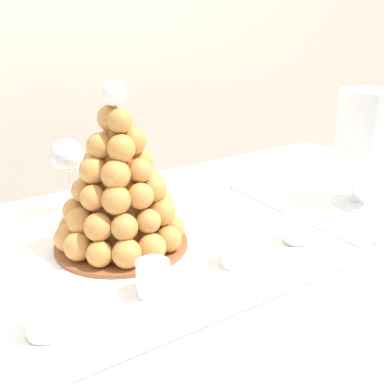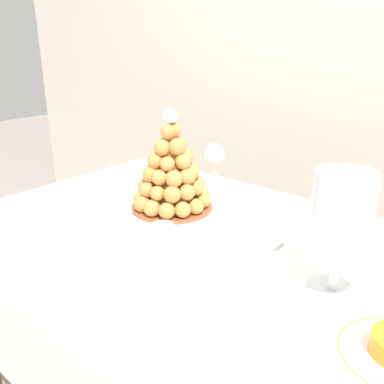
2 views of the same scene
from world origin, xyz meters
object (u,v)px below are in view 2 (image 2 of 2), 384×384
object	(u,v)px
dessert_cup_mid_right	(211,250)
macaron_goblet	(342,220)
croquembouche	(171,173)
dessert_cup_centre	(163,233)
serving_tray	(166,220)
dessert_cup_left	(82,202)
dessert_cup_mid_left	(121,215)
wine_glass	(214,156)

from	to	relation	value
dessert_cup_mid_right	macaron_goblet	size ratio (longest dim) A/B	0.21
croquembouche	dessert_cup_centre	size ratio (longest dim) A/B	5.36
serving_tray	dessert_cup_centre	bearing A→B (deg)	-48.97
croquembouche	macaron_goblet	world-z (taller)	croquembouche
dessert_cup_left	dessert_cup_mid_left	distance (m)	0.17
serving_tray	macaron_goblet	bearing A→B (deg)	-2.04
croquembouche	dessert_cup_centre	world-z (taller)	croquembouche
croquembouche	macaron_goblet	xyz separation A→B (m)	(0.54, -0.09, 0.04)
dessert_cup_centre	wine_glass	distance (m)	0.43
croquembouche	serving_tray	bearing A→B (deg)	-58.19
dessert_cup_left	dessert_cup_mid_left	size ratio (longest dim) A/B	0.98
serving_tray	dessert_cup_mid_right	bearing A→B (deg)	-21.52
croquembouche	dessert_cup_left	size ratio (longest dim) A/B	5.76
croquembouche	dessert_cup_mid_left	size ratio (longest dim) A/B	5.67
croquembouche	macaron_goblet	size ratio (longest dim) A/B	1.17
dessert_cup_left	dessert_cup_mid_right	size ratio (longest dim) A/B	0.97
dessert_cup_mid_right	wine_glass	distance (m)	0.49
dessert_cup_mid_left	dessert_cup_mid_right	distance (m)	0.31
dessert_cup_mid_right	wine_glass	world-z (taller)	wine_glass
dessert_cup_left	wine_glass	size ratio (longest dim) A/B	0.32
dessert_cup_centre	wine_glass	world-z (taller)	wine_glass
dessert_cup_centre	macaron_goblet	xyz separation A→B (m)	(0.41, 0.08, 0.13)
croquembouche	dessert_cup_centre	xyz separation A→B (m)	(0.13, -0.17, -0.09)
dessert_cup_mid_left	macaron_goblet	size ratio (longest dim) A/B	0.21
dessert_cup_centre	wine_glass	xyz separation A→B (m)	(-0.14, 0.39, 0.09)
dessert_cup_mid_left	wine_glass	bearing A→B (deg)	87.02
croquembouche	dessert_cup_mid_right	bearing A→B (deg)	-30.58
dessert_cup_centre	dessert_cup_mid_right	size ratio (longest dim) A/B	1.04
dessert_cup_centre	dessert_cup_mid_right	world-z (taller)	dessert_cup_mid_right
macaron_goblet	dessert_cup_left	bearing A→B (deg)	-173.29
dessert_cup_mid_left	wine_glass	size ratio (longest dim) A/B	0.32
serving_tray	dessert_cup_mid_right	distance (m)	0.25
dessert_cup_mid_right	macaron_goblet	distance (m)	0.30
croquembouche	macaron_goblet	distance (m)	0.55
dessert_cup_left	dessert_cup_centre	distance (m)	0.33
dessert_cup_left	macaron_goblet	world-z (taller)	macaron_goblet
macaron_goblet	wine_glass	world-z (taller)	macaron_goblet
serving_tray	dessert_cup_left	world-z (taller)	dessert_cup_left
serving_tray	macaron_goblet	distance (m)	0.52
dessert_cup_mid_right	dessert_cup_mid_left	bearing A→B (deg)	-178.83
croquembouche	dessert_cup_left	bearing A→B (deg)	-138.50
dessert_cup_left	dessert_cup_mid_right	world-z (taller)	dessert_cup_mid_right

